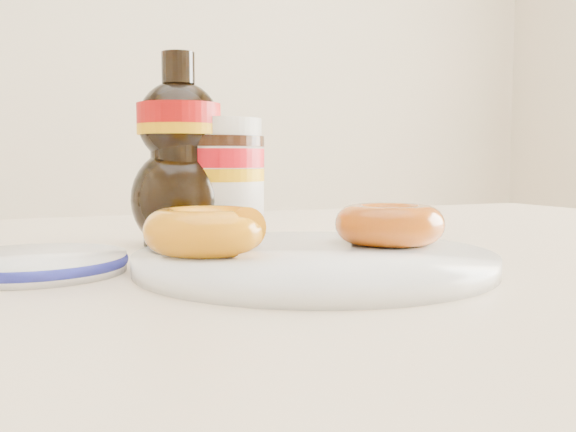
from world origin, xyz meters
name	(u,v)px	position (x,y,z in m)	size (l,w,h in m)	color
dining_table	(216,362)	(0.00, 0.10, 0.67)	(1.40, 0.90, 0.75)	beige
plate	(314,260)	(0.06, 0.03, 0.76)	(0.26, 0.26, 0.01)	white
donut_bitten	(208,230)	(-0.02, 0.06, 0.78)	(0.09, 0.09, 0.03)	#CC740B
donut_whole	(389,224)	(0.13, 0.05, 0.78)	(0.09, 0.09, 0.03)	#984B09
nutella_jar	(221,176)	(0.04, 0.21, 0.81)	(0.08, 0.08, 0.12)	white
syrup_bottle	(179,150)	(0.00, 0.20, 0.84)	(0.09, 0.08, 0.18)	black
blue_rim_saucer	(34,263)	(-0.13, 0.09, 0.76)	(0.13, 0.13, 0.01)	white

